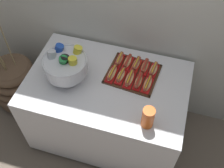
{
  "coord_description": "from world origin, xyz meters",
  "views": [
    {
      "loc": [
        0.43,
        -1.3,
        2.49
      ],
      "look_at": [
        0.05,
        -0.03,
        0.8
      ],
      "focal_mm": 43.79,
      "sensor_mm": 36.0,
      "label": 1
    }
  ],
  "objects_px": {
    "hot_dog_0": "(112,74)",
    "hot_dog_8": "(145,67)",
    "hot_dog_6": "(128,62)",
    "punch_bowl": "(65,65)",
    "hot_dog_7": "(136,64)",
    "floor_vase": "(17,83)",
    "cup_stack": "(148,118)",
    "buffet_table": "(107,107)",
    "hot_dog_9": "(153,70)",
    "hot_dog_2": "(129,79)",
    "serving_tray": "(133,74)",
    "hot_dog_1": "(121,76)",
    "hot_dog_4": "(147,84)",
    "hot_dog_3": "(138,81)",
    "hot_dog_5": "(119,60)"
  },
  "relations": [
    {
      "from": "hot_dog_0",
      "to": "hot_dog_8",
      "type": "distance_m",
      "value": 0.28
    },
    {
      "from": "hot_dog_6",
      "to": "punch_bowl",
      "type": "distance_m",
      "value": 0.52
    },
    {
      "from": "hot_dog_6",
      "to": "hot_dog_7",
      "type": "distance_m",
      "value": 0.08
    },
    {
      "from": "floor_vase",
      "to": "punch_bowl",
      "type": "height_order",
      "value": "floor_vase"
    },
    {
      "from": "hot_dog_0",
      "to": "punch_bowl",
      "type": "relative_size",
      "value": 0.53
    },
    {
      "from": "hot_dog_6",
      "to": "cup_stack",
      "type": "height_order",
      "value": "cup_stack"
    },
    {
      "from": "hot_dog_0",
      "to": "hot_dog_6",
      "type": "relative_size",
      "value": 1.1
    },
    {
      "from": "buffet_table",
      "to": "cup_stack",
      "type": "distance_m",
      "value": 0.66
    },
    {
      "from": "floor_vase",
      "to": "hot_dog_0",
      "type": "distance_m",
      "value": 1.19
    },
    {
      "from": "floor_vase",
      "to": "hot_dog_9",
      "type": "distance_m",
      "value": 1.48
    },
    {
      "from": "hot_dog_6",
      "to": "punch_bowl",
      "type": "xyz_separation_m",
      "value": [
        -0.43,
        -0.27,
        0.12
      ]
    },
    {
      "from": "hot_dog_8",
      "to": "hot_dog_7",
      "type": "bearing_deg",
      "value": 174.74
    },
    {
      "from": "floor_vase",
      "to": "hot_dog_2",
      "type": "bearing_deg",
      "value": -2.53
    },
    {
      "from": "hot_dog_7",
      "to": "serving_tray",
      "type": "bearing_deg",
      "value": -95.26
    },
    {
      "from": "hot_dog_1",
      "to": "hot_dog_0",
      "type": "bearing_deg",
      "value": 174.74
    },
    {
      "from": "hot_dog_2",
      "to": "hot_dog_7",
      "type": "height_order",
      "value": "hot_dog_7"
    },
    {
      "from": "hot_dog_4",
      "to": "hot_dog_9",
      "type": "bearing_deg",
      "value": 84.74
    },
    {
      "from": "hot_dog_8",
      "to": "cup_stack",
      "type": "relative_size",
      "value": 0.9
    },
    {
      "from": "hot_dog_0",
      "to": "hot_dog_7",
      "type": "distance_m",
      "value": 0.22
    },
    {
      "from": "hot_dog_1",
      "to": "hot_dog_7",
      "type": "relative_size",
      "value": 1.0
    },
    {
      "from": "hot_dog_3",
      "to": "punch_bowl",
      "type": "relative_size",
      "value": 0.47
    },
    {
      "from": "buffet_table",
      "to": "hot_dog_1",
      "type": "distance_m",
      "value": 0.42
    },
    {
      "from": "hot_dog_8",
      "to": "hot_dog_6",
      "type": "bearing_deg",
      "value": 174.74
    },
    {
      "from": "floor_vase",
      "to": "hot_dog_8",
      "type": "height_order",
      "value": "floor_vase"
    },
    {
      "from": "serving_tray",
      "to": "hot_dog_9",
      "type": "relative_size",
      "value": 2.73
    },
    {
      "from": "hot_dog_4",
      "to": "serving_tray",
      "type": "bearing_deg",
      "value": 145.93
    },
    {
      "from": "buffet_table",
      "to": "hot_dog_8",
      "type": "height_order",
      "value": "hot_dog_8"
    },
    {
      "from": "hot_dog_8",
      "to": "hot_dog_3",
      "type": "bearing_deg",
      "value": -95.26
    },
    {
      "from": "hot_dog_1",
      "to": "floor_vase",
      "type": "bearing_deg",
      "value": 177.65
    },
    {
      "from": "cup_stack",
      "to": "floor_vase",
      "type": "bearing_deg",
      "value": 164.34
    },
    {
      "from": "hot_dog_8",
      "to": "hot_dog_9",
      "type": "xyz_separation_m",
      "value": [
        0.07,
        -0.01,
        -0.0
      ]
    },
    {
      "from": "hot_dog_1",
      "to": "hot_dog_2",
      "type": "height_order",
      "value": "hot_dog_1"
    },
    {
      "from": "punch_bowl",
      "to": "cup_stack",
      "type": "height_order",
      "value": "punch_bowl"
    },
    {
      "from": "hot_dog_1",
      "to": "cup_stack",
      "type": "bearing_deg",
      "value": -50.39
    },
    {
      "from": "serving_tray",
      "to": "hot_dog_5",
      "type": "relative_size",
      "value": 2.63
    },
    {
      "from": "serving_tray",
      "to": "hot_dog_6",
      "type": "relative_size",
      "value": 2.6
    },
    {
      "from": "serving_tray",
      "to": "hot_dog_6",
      "type": "bearing_deg",
      "value": 127.02
    },
    {
      "from": "hot_dog_6",
      "to": "cup_stack",
      "type": "xyz_separation_m",
      "value": [
        0.28,
        -0.52,
        0.05
      ]
    },
    {
      "from": "serving_tray",
      "to": "hot_dog_3",
      "type": "xyz_separation_m",
      "value": [
        0.07,
        -0.09,
        0.03
      ]
    },
    {
      "from": "hot_dog_8",
      "to": "punch_bowl",
      "type": "relative_size",
      "value": 0.47
    },
    {
      "from": "hot_dog_0",
      "to": "hot_dog_8",
      "type": "height_order",
      "value": "hot_dog_8"
    },
    {
      "from": "hot_dog_3",
      "to": "cup_stack",
      "type": "relative_size",
      "value": 0.9
    },
    {
      "from": "hot_dog_3",
      "to": "hot_dog_6",
      "type": "xyz_separation_m",
      "value": [
        -0.13,
        0.18,
        -0.0
      ]
    },
    {
      "from": "cup_stack",
      "to": "hot_dog_7",
      "type": "bearing_deg",
      "value": 111.58
    },
    {
      "from": "hot_dog_6",
      "to": "hot_dog_8",
      "type": "relative_size",
      "value": 1.03
    },
    {
      "from": "hot_dog_2",
      "to": "hot_dog_3",
      "type": "relative_size",
      "value": 1.13
    },
    {
      "from": "serving_tray",
      "to": "punch_bowl",
      "type": "relative_size",
      "value": 1.25
    },
    {
      "from": "floor_vase",
      "to": "cup_stack",
      "type": "distance_m",
      "value": 1.6
    },
    {
      "from": "hot_dog_6",
      "to": "hot_dog_8",
      "type": "bearing_deg",
      "value": -5.26
    },
    {
      "from": "cup_stack",
      "to": "buffet_table",
      "type": "bearing_deg",
      "value": 143.66
    }
  ]
}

